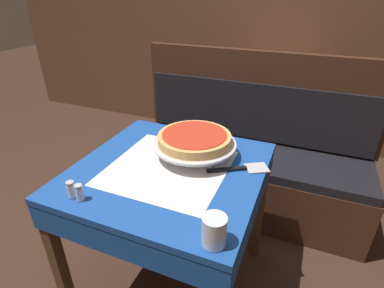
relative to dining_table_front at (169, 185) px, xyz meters
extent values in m
plane|color=#382319|center=(0.00, 0.00, -0.67)|extent=(14.00, 14.00, 0.00)
cube|color=#194799|center=(0.00, 0.00, 0.08)|extent=(0.84, 0.84, 0.03)
cube|color=white|center=(0.00, 0.00, 0.10)|extent=(0.52, 0.52, 0.00)
cube|color=#194799|center=(0.00, 0.00, 0.01)|extent=(0.83, 0.83, 0.12)
cube|color=#4C331E|center=(-0.38, -0.38, -0.30)|extent=(0.05, 0.05, 0.74)
cube|color=#4C331E|center=(-0.38, 0.38, -0.30)|extent=(0.05, 0.05, 0.74)
cube|color=#4C331E|center=(0.38, 0.38, -0.30)|extent=(0.05, 0.05, 0.74)
cube|color=red|center=(0.21, 1.59, 0.09)|extent=(0.66, 0.66, 0.03)
cube|color=white|center=(0.21, 1.59, 0.11)|extent=(0.41, 0.41, 0.00)
cube|color=red|center=(0.21, 1.59, 0.02)|extent=(0.65, 0.65, 0.11)
cube|color=#4C331E|center=(-0.09, 1.29, -0.30)|extent=(0.05, 0.05, 0.74)
cube|color=#4C331E|center=(0.50, 1.29, -0.30)|extent=(0.05, 0.05, 0.74)
cube|color=#4C331E|center=(-0.09, 1.88, -0.30)|extent=(0.05, 0.05, 0.74)
cube|color=#4C331E|center=(0.50, 1.88, -0.30)|extent=(0.05, 0.05, 0.74)
cube|color=#3D2316|center=(0.20, 0.80, -0.46)|extent=(1.65, 0.50, 0.42)
cube|color=black|center=(0.20, 0.80, -0.22)|extent=(1.62, 0.49, 0.06)
cube|color=#3D2316|center=(0.20, 1.02, 0.13)|extent=(1.65, 0.06, 0.64)
cube|color=black|center=(0.20, 0.98, 0.03)|extent=(1.59, 0.02, 0.41)
cube|color=brown|center=(0.00, 2.05, 0.53)|extent=(6.00, 0.04, 2.40)
cylinder|color=#ADADB2|center=(0.07, 0.28, 0.13)|extent=(0.01, 0.01, 0.06)
cylinder|color=#ADADB2|center=(-0.05, 0.07, 0.13)|extent=(0.01, 0.01, 0.06)
cylinder|color=#ADADB2|center=(0.19, 0.07, 0.13)|extent=(0.01, 0.01, 0.06)
cylinder|color=#ADADB2|center=(0.07, 0.14, 0.15)|extent=(0.27, 0.27, 0.01)
cylinder|color=silver|center=(0.07, 0.14, 0.16)|extent=(0.39, 0.39, 0.01)
cylinder|color=silver|center=(0.07, 0.14, 0.16)|extent=(0.40, 0.40, 0.01)
cylinder|color=tan|center=(0.07, 0.14, 0.19)|extent=(0.35, 0.35, 0.04)
cylinder|color=red|center=(0.07, 0.14, 0.21)|extent=(0.30, 0.30, 0.01)
cube|color=#BCBCC1|center=(0.37, 0.14, 0.10)|extent=(0.13, 0.12, 0.00)
cube|color=black|center=(0.25, 0.07, 0.10)|extent=(0.17, 0.11, 0.01)
cylinder|color=silver|center=(0.34, -0.35, 0.15)|extent=(0.08, 0.08, 0.10)
cylinder|color=silver|center=(-0.25, -0.34, 0.13)|extent=(0.03, 0.03, 0.05)
cylinder|color=#B7B7BC|center=(-0.25, -0.34, 0.16)|extent=(0.03, 0.03, 0.02)
cylinder|color=silver|center=(-0.21, -0.34, 0.12)|extent=(0.03, 0.03, 0.05)
cylinder|color=#B7B7BC|center=(-0.21, -0.34, 0.16)|extent=(0.03, 0.03, 0.01)
cube|color=black|center=(0.25, 1.53, 0.12)|extent=(0.12, 0.12, 0.03)
cylinder|color=black|center=(0.25, 1.53, 0.19)|extent=(0.01, 0.01, 0.11)
cylinder|color=gold|center=(0.25, 1.57, 0.18)|extent=(0.04, 0.04, 0.09)
cylinder|color=red|center=(0.22, 1.51, 0.18)|extent=(0.04, 0.04, 0.09)
cylinder|color=white|center=(0.29, 1.51, 0.18)|extent=(0.04, 0.04, 0.09)
camera|label=1|loc=(0.54, -1.02, 0.83)|focal=28.00mm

